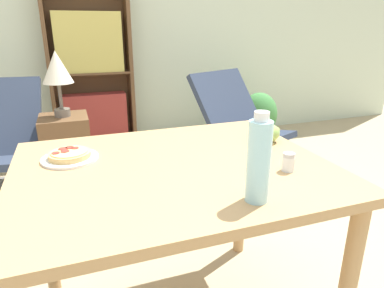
{
  "coord_description": "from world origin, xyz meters",
  "views": [
    {
      "loc": [
        -0.35,
        -1.13,
        1.26
      ],
      "look_at": [
        0.07,
        0.02,
        0.83
      ],
      "focal_mm": 32.0,
      "sensor_mm": 36.0,
      "label": 1
    }
  ],
  "objects_px": {
    "pizza_on_plate": "(70,156)",
    "lounge_chair_far": "(241,144)",
    "grape_bunch": "(267,133)",
    "side_table": "(68,157)",
    "table_lamp": "(57,70)",
    "potted_plant_floor": "(258,118)",
    "drink_bottle": "(259,160)",
    "salt_shaker": "(288,162)",
    "bookshelf": "(92,80)"
  },
  "relations": [
    {
      "from": "side_table",
      "to": "potted_plant_floor",
      "type": "height_order",
      "value": "side_table"
    },
    {
      "from": "salt_shaker",
      "to": "bookshelf",
      "type": "bearing_deg",
      "value": 100.13
    },
    {
      "from": "lounge_chair_far",
      "to": "potted_plant_floor",
      "type": "height_order",
      "value": "lounge_chair_far"
    },
    {
      "from": "grape_bunch",
      "to": "side_table",
      "type": "distance_m",
      "value": 1.67
    },
    {
      "from": "salt_shaker",
      "to": "side_table",
      "type": "xyz_separation_m",
      "value": [
        -0.77,
        1.64,
        -0.49
      ]
    },
    {
      "from": "salt_shaker",
      "to": "potted_plant_floor",
      "type": "xyz_separation_m",
      "value": [
        1.19,
        2.21,
        -0.5
      ]
    },
    {
      "from": "pizza_on_plate",
      "to": "drink_bottle",
      "type": "distance_m",
      "value": 0.74
    },
    {
      "from": "salt_shaker",
      "to": "potted_plant_floor",
      "type": "relative_size",
      "value": 0.11
    },
    {
      "from": "salt_shaker",
      "to": "potted_plant_floor",
      "type": "distance_m",
      "value": 2.56
    },
    {
      "from": "pizza_on_plate",
      "to": "drink_bottle",
      "type": "height_order",
      "value": "drink_bottle"
    },
    {
      "from": "salt_shaker",
      "to": "table_lamp",
      "type": "height_order",
      "value": "table_lamp"
    },
    {
      "from": "grape_bunch",
      "to": "drink_bottle",
      "type": "bearing_deg",
      "value": -124.43
    },
    {
      "from": "potted_plant_floor",
      "to": "salt_shaker",
      "type": "bearing_deg",
      "value": -118.34
    },
    {
      "from": "salt_shaker",
      "to": "bookshelf",
      "type": "relative_size",
      "value": 0.04
    },
    {
      "from": "side_table",
      "to": "table_lamp",
      "type": "xyz_separation_m",
      "value": [
        -0.0,
        0.0,
        0.65
      ]
    },
    {
      "from": "lounge_chair_far",
      "to": "table_lamp",
      "type": "height_order",
      "value": "table_lamp"
    },
    {
      "from": "grape_bunch",
      "to": "side_table",
      "type": "height_order",
      "value": "grape_bunch"
    },
    {
      "from": "bookshelf",
      "to": "potted_plant_floor",
      "type": "height_order",
      "value": "bookshelf"
    },
    {
      "from": "bookshelf",
      "to": "table_lamp",
      "type": "bearing_deg",
      "value": -105.65
    },
    {
      "from": "pizza_on_plate",
      "to": "bookshelf",
      "type": "height_order",
      "value": "bookshelf"
    },
    {
      "from": "pizza_on_plate",
      "to": "potted_plant_floor",
      "type": "bearing_deg",
      "value": 43.8
    },
    {
      "from": "grape_bunch",
      "to": "salt_shaker",
      "type": "relative_size",
      "value": 1.89
    },
    {
      "from": "side_table",
      "to": "potted_plant_floor",
      "type": "relative_size",
      "value": 1.09
    },
    {
      "from": "bookshelf",
      "to": "potted_plant_floor",
      "type": "bearing_deg",
      "value": -15.72
    },
    {
      "from": "grape_bunch",
      "to": "drink_bottle",
      "type": "xyz_separation_m",
      "value": [
        -0.31,
        -0.45,
        0.08
      ]
    },
    {
      "from": "pizza_on_plate",
      "to": "potted_plant_floor",
      "type": "relative_size",
      "value": 0.36
    },
    {
      "from": "pizza_on_plate",
      "to": "potted_plant_floor",
      "type": "xyz_separation_m",
      "value": [
        1.91,
        1.84,
        -0.48
      ]
    },
    {
      "from": "pizza_on_plate",
      "to": "salt_shaker",
      "type": "xyz_separation_m",
      "value": [
        0.72,
        -0.37,
        0.02
      ]
    },
    {
      "from": "grape_bunch",
      "to": "lounge_chair_far",
      "type": "relative_size",
      "value": 0.13
    },
    {
      "from": "grape_bunch",
      "to": "side_table",
      "type": "relative_size",
      "value": 0.2
    },
    {
      "from": "drink_bottle",
      "to": "lounge_chair_far",
      "type": "xyz_separation_m",
      "value": [
        0.86,
        1.72,
        -0.61
      ]
    },
    {
      "from": "lounge_chair_far",
      "to": "potted_plant_floor",
      "type": "bearing_deg",
      "value": 26.89
    },
    {
      "from": "bookshelf",
      "to": "grape_bunch",
      "type": "bearing_deg",
      "value": -76.47
    },
    {
      "from": "pizza_on_plate",
      "to": "lounge_chair_far",
      "type": "relative_size",
      "value": 0.23
    },
    {
      "from": "bookshelf",
      "to": "table_lamp",
      "type": "height_order",
      "value": "bookshelf"
    },
    {
      "from": "drink_bottle",
      "to": "bookshelf",
      "type": "height_order",
      "value": "bookshelf"
    },
    {
      "from": "grape_bunch",
      "to": "salt_shaker",
      "type": "bearing_deg",
      "value": -107.71
    },
    {
      "from": "grape_bunch",
      "to": "drink_bottle",
      "type": "relative_size",
      "value": 0.47
    },
    {
      "from": "table_lamp",
      "to": "potted_plant_floor",
      "type": "xyz_separation_m",
      "value": [
        1.96,
        0.57,
        -0.66
      ]
    },
    {
      "from": "pizza_on_plate",
      "to": "grape_bunch",
      "type": "height_order",
      "value": "grape_bunch"
    },
    {
      "from": "salt_shaker",
      "to": "lounge_chair_far",
      "type": "bearing_deg",
      "value": 67.45
    },
    {
      "from": "bookshelf",
      "to": "side_table",
      "type": "bearing_deg",
      "value": -105.65
    },
    {
      "from": "drink_bottle",
      "to": "lounge_chair_far",
      "type": "height_order",
      "value": "drink_bottle"
    },
    {
      "from": "drink_bottle",
      "to": "salt_shaker",
      "type": "xyz_separation_m",
      "value": [
        0.21,
        0.15,
        -0.09
      ]
    },
    {
      "from": "lounge_chair_far",
      "to": "bookshelf",
      "type": "relative_size",
      "value": 0.58
    },
    {
      "from": "table_lamp",
      "to": "bookshelf",
      "type": "bearing_deg",
      "value": 74.35
    },
    {
      "from": "lounge_chair_far",
      "to": "bookshelf",
      "type": "height_order",
      "value": "bookshelf"
    },
    {
      "from": "drink_bottle",
      "to": "potted_plant_floor",
      "type": "bearing_deg",
      "value": 59.26
    },
    {
      "from": "drink_bottle",
      "to": "salt_shaker",
      "type": "relative_size",
      "value": 4.05
    },
    {
      "from": "drink_bottle",
      "to": "side_table",
      "type": "height_order",
      "value": "drink_bottle"
    }
  ]
}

